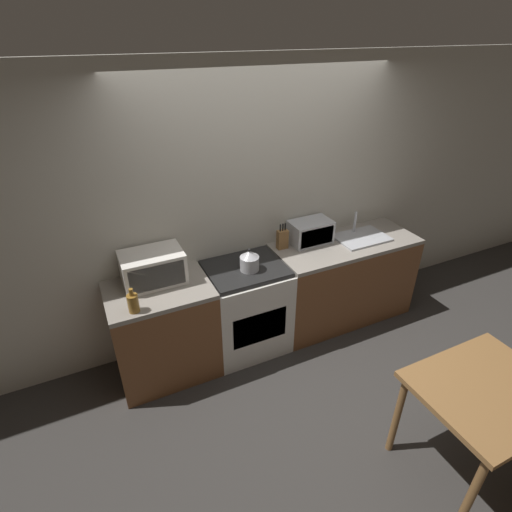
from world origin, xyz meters
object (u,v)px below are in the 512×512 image
(microwave, at_px, (153,267))
(bottle, at_px, (133,303))
(kettle, at_px, (249,261))
(toaster_oven, at_px, (310,232))
(dining_table, at_px, (486,399))
(stove_range, at_px, (246,308))

(microwave, xyz_separation_m, bottle, (-0.23, -0.34, -0.06))
(kettle, relative_size, microwave, 0.42)
(toaster_oven, xyz_separation_m, dining_table, (0.12, -1.98, -0.34))
(stove_range, relative_size, bottle, 4.44)
(stove_range, height_order, dining_table, stove_range)
(kettle, bearing_deg, stove_range, 105.10)
(toaster_oven, bearing_deg, dining_table, -86.55)
(kettle, height_order, toaster_oven, toaster_oven)
(bottle, relative_size, toaster_oven, 0.49)
(microwave, relative_size, bottle, 2.49)
(stove_range, xyz_separation_m, microwave, (-0.78, 0.12, 0.59))
(toaster_oven, bearing_deg, microwave, -178.51)
(bottle, height_order, toaster_oven, toaster_oven)
(microwave, height_order, bottle, microwave)
(microwave, distance_m, toaster_oven, 1.56)
(kettle, relative_size, dining_table, 0.24)
(stove_range, relative_size, dining_table, 1.00)
(stove_range, height_order, toaster_oven, toaster_oven)
(dining_table, bearing_deg, stove_range, 116.10)
(kettle, relative_size, bottle, 1.05)
(kettle, bearing_deg, dining_table, -63.58)
(microwave, height_order, toaster_oven, microwave)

